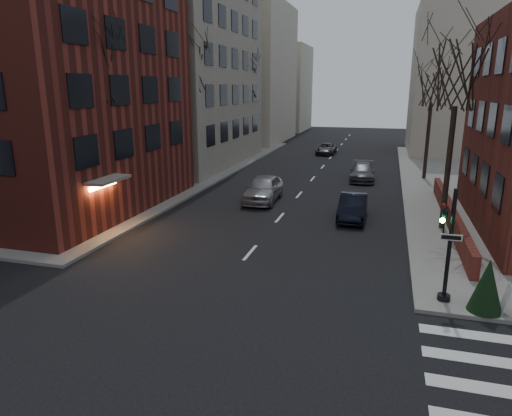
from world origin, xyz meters
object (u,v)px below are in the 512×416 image
Objects in this scene: tree_right_b at (433,84)px; car_lane_silver at (263,189)px; car_lane_gray at (363,172)px; tree_right_a at (458,73)px; streetlamp_far at (257,116)px; sandwich_board at (512,300)px; parked_sedan at (353,207)px; tree_left_b at (191,65)px; traffic_signal at (447,253)px; streetlamp_near at (178,134)px; car_lane_far at (326,149)px; tree_left_c at (246,80)px; tree_left_a at (94,64)px; evergreen_shrub at (487,285)px.

car_lane_silver is at bearing -135.90° from tree_right_b.
tree_right_a is at bearing -70.87° from car_lane_gray.
streetlamp_far reaches higher than sandwich_board.
car_lane_silver reaches higher than parked_sedan.
traffic_signal is at bearing -45.46° from tree_left_b.
streetlamp_far is (0.00, 20.00, 0.00)m from streetlamp_near.
tree_right_a is at bearing -20.10° from car_lane_silver.
car_lane_gray is at bearing 35.01° from streetlamp_near.
tree_right_b is 1.84× the size of car_lane_silver.
streetlamp_near reaches higher than car_lane_far.
streetlamp_far is at bearing 125.31° from tree_right_a.
car_lane_gray is at bearing 111.07° from tree_right_a.
tree_right_a is at bearing -90.00° from tree_right_b.
car_lane_gray is 22.84m from sandwich_board.
streetlamp_near is (0.60, -18.00, -3.79)m from tree_left_c.
evergreen_shrub is (18.01, -5.49, -7.40)m from tree_left_a.
tree_right_a is 8.76m from parked_sedan.
traffic_signal is at bearing 159.35° from evergreen_shrub.
tree_left_b is (-16.74, 17.01, 7.00)m from traffic_signal.
tree_left_c is at bearing 90.00° from tree_left_a.
tree_left_c is 4.33m from streetlamp_far.
tree_left_b is at bearing -90.00° from tree_left_c.
streetlamp_near is at bearing 141.13° from traffic_signal.
streetlamp_far is (-16.14, 33.01, 2.33)m from traffic_signal.
traffic_signal is 2.18× the size of evergreen_shrub.
car_lane_silver is 1.14× the size of car_lane_far.
tree_left_b reaches higher than tree_right_b.
streetlamp_far is 26.37m from parked_sedan.
car_lane_silver is (6.84, 7.57, -7.62)m from tree_left_a.
tree_left_a is at bearing -159.44° from parked_sedan.
tree_left_c is at bearing 108.66° from car_lane_silver.
evergreen_shrub is (-0.80, 0.01, 0.41)m from sandwich_board.
car_lane_far is at bearing 29.46° from tree_left_c.
tree_left_c reaches higher than streetlamp_near.
tree_right_b is (17.60, 18.00, -0.88)m from tree_left_a.
tree_left_b is 2.28× the size of car_lane_gray.
sandwich_board is (2.07, -0.49, -1.25)m from traffic_signal.
tree_right_b is (17.60, -8.00, -0.44)m from tree_left_c.
parked_sedan is at bearing -25.40° from car_lane_silver.
tree_left_c is (0.00, 26.00, -0.44)m from tree_left_a.
evergreen_shrub is at bearing -178.19° from sandwich_board.
evergreen_shrub is (11.17, -13.06, 0.22)m from car_lane_silver.
traffic_signal is 0.44× the size of tree_right_b.
car_lane_gray is at bearing 108.15° from sandwich_board.
parked_sedan is at bearing -79.16° from car_lane_far.
tree_right_a is 1.55× the size of streetlamp_far.
tree_right_a reaches higher than parked_sedan.
tree_left_b is at bearing -162.43° from car_lane_gray.
tree_right_b is at bearing -30.47° from streetlamp_far.
car_lane_silver is 4.89× the size of sandwich_board.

